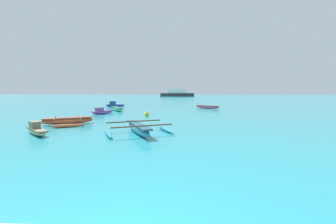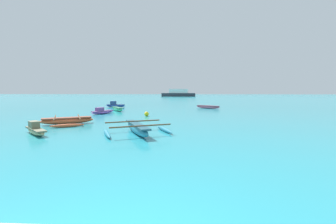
# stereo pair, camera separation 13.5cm
# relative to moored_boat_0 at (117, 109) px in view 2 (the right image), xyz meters

# --- Properties ---
(moored_boat_0) EXTENTS (1.93, 2.51, 0.41)m
(moored_boat_0) POSITION_rel_moored_boat_0_xyz_m (0.00, 0.00, 0.00)
(moored_boat_0) COLOR #43D190
(moored_boat_0) RESTS_ON ground_plane
(moored_boat_1) EXTENTS (3.77, 3.59, 0.55)m
(moored_boat_1) POSITION_rel_moored_boat_0_xyz_m (4.42, -12.16, 0.03)
(moored_boat_1) COLOR teal
(moored_boat_1) RESTS_ON ground_plane
(moored_boat_2) EXTENTS (3.13, 3.56, 0.49)m
(moored_boat_2) POSITION_rel_moored_boat_0_xyz_m (-0.73, -9.21, 0.00)
(moored_boat_2) COLOR #EA6035
(moored_boat_2) RESTS_ON ground_plane
(moored_boat_3) EXTENTS (2.05, 1.96, 0.64)m
(moored_boat_3) POSITION_rel_moored_boat_0_xyz_m (-0.62, -12.62, -0.00)
(moored_boat_3) COLOR tan
(moored_boat_3) RESTS_ON ground_plane
(moored_boat_4) EXTENTS (1.74, 2.31, 0.61)m
(moored_boat_4) POSITION_rel_moored_boat_0_xyz_m (-0.68, -2.83, -0.01)
(moored_boat_4) COLOR #C16DE4
(moored_boat_4) RESTS_ON ground_plane
(moored_boat_5) EXTENTS (2.84, 2.22, 0.36)m
(moored_boat_5) POSITION_rel_moored_boat_0_xyz_m (10.01, 3.91, -0.02)
(moored_boat_5) COLOR #C7617E
(moored_boat_5) RESTS_ON ground_plane
(moored_boat_6) EXTENTS (2.44, 0.65, 0.79)m
(moored_boat_6) POSITION_rel_moored_boat_0_xyz_m (-1.73, 5.20, 0.05)
(moored_boat_6) COLOR #3359B7
(moored_boat_6) RESTS_ON ground_plane
(mooring_buoy_1) EXTENTS (0.39, 0.39, 0.39)m
(mooring_buoy_1) POSITION_rel_moored_boat_0_xyz_m (3.78, -4.54, -0.03)
(mooring_buoy_1) COLOR yellow
(mooring_buoy_1) RESTS_ON ground_plane
(distant_ferry) EXTENTS (11.83, 2.60, 2.60)m
(distant_ferry) POSITION_rel_moored_boat_0_xyz_m (6.13, 56.41, 0.83)
(distant_ferry) COLOR #2D333D
(distant_ferry) RESTS_ON ground_plane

